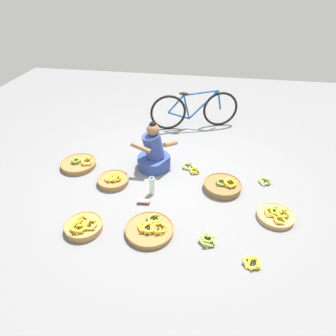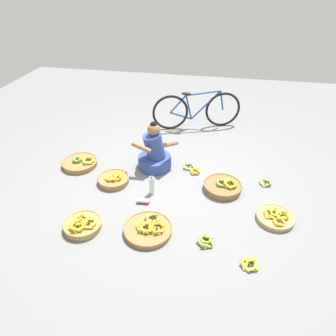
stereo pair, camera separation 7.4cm
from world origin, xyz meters
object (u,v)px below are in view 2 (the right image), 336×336
(loose_bananas_back_center, at_px, (250,264))
(bicycle_leaning, at_px, (197,110))
(banana_basket_front_right, at_px, (114,179))
(water_bottle, at_px, (152,185))
(loose_bananas_back_left, at_px, (266,183))
(vendor_woman_front, at_px, (155,153))
(loose_bananas_near_vendor, at_px, (192,169))
(banana_basket_front_left, at_px, (83,225))
(banana_basket_front_center, at_px, (148,229))
(loose_bananas_near_bicycle, at_px, (206,240))
(banana_basket_mid_left, at_px, (223,186))
(banana_basket_back_right, at_px, (275,217))
(packet_carton_stack, at_px, (143,201))
(banana_basket_mid_right, at_px, (80,163))

(loose_bananas_back_center, bearing_deg, bicycle_leaning, 106.37)
(banana_basket_front_right, bearing_deg, water_bottle, -13.42)
(loose_bananas_back_left, bearing_deg, loose_bananas_back_center, -100.53)
(vendor_woman_front, bearing_deg, loose_bananas_near_vendor, 0.95)
(banana_basket_front_left, height_order, loose_bananas_back_left, banana_basket_front_left)
(banana_basket_front_center, relative_size, loose_bananas_near_bicycle, 2.27)
(vendor_woman_front, relative_size, banana_basket_mid_left, 1.45)
(banana_basket_back_right, bearing_deg, loose_bananas_near_vendor, 142.55)
(banana_basket_front_center, height_order, banana_basket_front_left, banana_basket_front_left)
(loose_bananas_back_left, bearing_deg, banana_basket_mid_left, -158.33)
(vendor_woman_front, bearing_deg, banana_basket_front_center, -80.64)
(water_bottle, bearing_deg, banana_basket_front_center, -80.54)
(banana_basket_mid_left, xyz_separation_m, banana_basket_front_right, (-1.59, -0.12, -0.00))
(packet_carton_stack, bearing_deg, banana_basket_front_center, -68.84)
(bicycle_leaning, xyz_separation_m, loose_bananas_near_vendor, (0.10, -1.48, -0.33))
(loose_bananas_near_vendor, xyz_separation_m, loose_bananas_near_bicycle, (0.33, -1.42, 0.00))
(loose_bananas_near_bicycle, bearing_deg, banana_basket_back_right, 32.44)
(banana_basket_front_center, distance_m, loose_bananas_near_vendor, 1.43)
(banana_basket_front_center, distance_m, loose_bananas_back_left, 1.91)
(banana_basket_back_right, height_order, loose_bananas_back_center, banana_basket_back_right)
(banana_basket_front_center, bearing_deg, vendor_woman_front, 99.36)
(vendor_woman_front, distance_m, banana_basket_front_center, 1.40)
(banana_basket_back_right, bearing_deg, banana_basket_mid_left, 144.00)
(banana_basket_front_right, height_order, water_bottle, water_bottle)
(loose_bananas_near_bicycle, bearing_deg, banana_basket_mid_left, 81.12)
(banana_basket_mid_right, distance_m, loose_bananas_back_center, 2.99)
(banana_basket_mid_left, bearing_deg, water_bottle, -164.66)
(banana_basket_mid_right, bearing_deg, banana_basket_front_left, -64.44)
(water_bottle, xyz_separation_m, packet_carton_stack, (-0.07, -0.22, -0.11))
(loose_bananas_back_center, bearing_deg, vendor_woman_front, 130.51)
(banana_basket_mid_left, distance_m, loose_bananas_near_bicycle, 1.03)
(banana_basket_mid_left, relative_size, loose_bananas_back_left, 2.59)
(banana_basket_front_center, height_order, water_bottle, water_bottle)
(banana_basket_front_left, height_order, loose_bananas_back_center, banana_basket_front_left)
(banana_basket_front_center, height_order, banana_basket_mid_left, banana_basket_mid_left)
(vendor_woman_front, height_order, banana_basket_front_left, vendor_woman_front)
(bicycle_leaning, xyz_separation_m, water_bottle, (-0.38, -2.15, -0.22))
(vendor_woman_front, xyz_separation_m, banana_basket_front_left, (-0.57, -1.46, -0.19))
(loose_bananas_near_bicycle, bearing_deg, bicycle_leaning, 98.44)
(banana_basket_mid_left, distance_m, packet_carton_stack, 1.15)
(banana_basket_front_left, distance_m, water_bottle, 1.05)
(banana_basket_back_right, distance_m, loose_bananas_back_left, 0.74)
(bicycle_leaning, bearing_deg, banana_basket_back_right, -61.95)
(banana_basket_front_center, bearing_deg, banana_basket_front_left, -173.49)
(vendor_woman_front, height_order, banana_basket_front_right, vendor_woman_front)
(banana_basket_front_center, xyz_separation_m, loose_bananas_back_left, (1.47, 1.22, -0.02))
(loose_bananas_back_center, height_order, loose_bananas_near_bicycle, loose_bananas_near_bicycle)
(banana_basket_back_right, height_order, banana_basket_mid_right, banana_basket_mid_right)
(banana_basket_mid_left, distance_m, loose_bananas_back_center, 1.31)
(loose_bananas_near_vendor, bearing_deg, banana_basket_back_right, -37.45)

